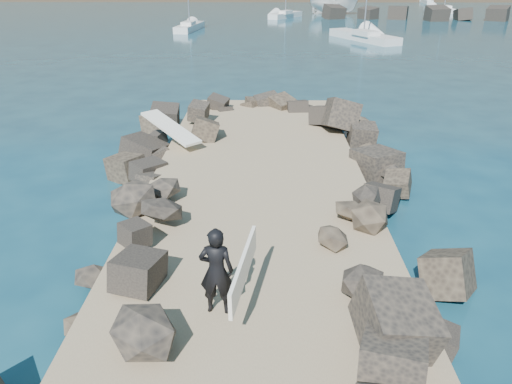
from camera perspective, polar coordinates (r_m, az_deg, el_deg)
ground at (r=12.54m, az=0.08°, el=-4.37°), size 800.00×800.00×0.00m
jetty at (r=10.67m, az=-0.09°, el=-8.11°), size 6.00×26.00×0.60m
riprap_left at (r=11.41m, az=-14.84°, el=-5.52°), size 2.60×22.00×1.00m
riprap_right at (r=11.32m, az=14.87°, el=-5.77°), size 2.60×22.00×1.00m
surfboard_resting at (r=16.99m, az=-9.72°, el=6.91°), size 2.29×2.33×0.09m
boat_imported at (r=75.43m, az=8.91°, el=20.46°), size 7.40×4.22×2.70m
surfer_with_board at (r=8.42m, az=-4.10°, el=-8.97°), size 0.95×1.97×1.60m
sailboat_a at (r=55.14m, az=-7.60°, el=18.18°), size 2.41×6.94×8.23m
sailboat_c at (r=48.03m, az=12.21°, el=16.99°), size 5.34×8.54×10.16m
sailboat_d at (r=83.32m, az=20.71°, el=18.93°), size 2.21×7.34×8.70m
sailboat_b at (r=69.17m, az=3.39°, el=19.54°), size 4.67×6.32×7.95m
sailboat_f at (r=102.56m, az=18.96°, el=19.90°), size 1.42×5.21×6.42m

